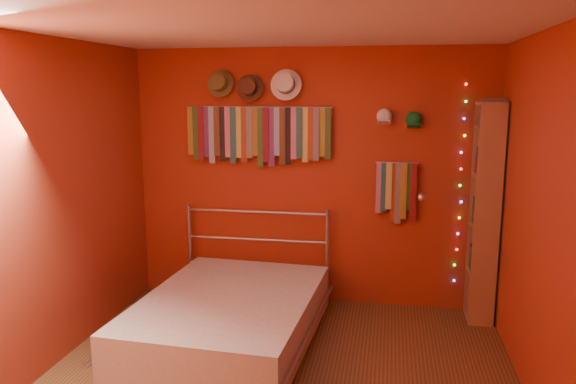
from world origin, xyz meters
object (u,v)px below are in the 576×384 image
Objects in this scene: tie_rack at (257,133)px; reading_lamp at (421,197)px; bookshelf at (490,212)px; bed at (229,317)px.

reading_lamp is (1.56, -0.16, -0.55)m from tie_rack.
bookshelf reaches higher than tie_rack.
bed is (-0.01, -1.04, -1.46)m from tie_rack.
reading_lamp is 0.14× the size of bed.
bookshelf is 0.99× the size of bed.
tie_rack reaches higher than bed.
tie_rack is 5.12× the size of reading_lamp.
reading_lamp is 0.14× the size of bookshelf.
bed is at bearing -150.65° from reading_lamp.
reading_lamp is at bearing -5.67° from tie_rack.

